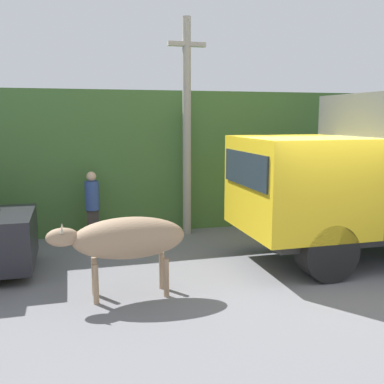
# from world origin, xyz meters

# --- Properties ---
(ground_plane) EXTENTS (60.00, 60.00, 0.00)m
(ground_plane) POSITION_xyz_m (0.00, 0.00, 0.00)
(ground_plane) COLOR slate
(hillside_embankment) EXTENTS (32.00, 5.34, 3.49)m
(hillside_embankment) POSITION_xyz_m (0.00, 6.64, 1.75)
(hillside_embankment) COLOR #426B33
(hillside_embankment) RESTS_ON ground_plane
(building_backdrop) EXTENTS (4.73, 2.70, 2.88)m
(building_backdrop) POSITION_xyz_m (-5.56, 5.44, 1.46)
(building_backdrop) COLOR #8CC69E
(building_backdrop) RESTS_ON ground_plane
(brown_cow) EXTENTS (2.16, 0.67, 1.30)m
(brown_cow) POSITION_xyz_m (-3.55, 0.00, 0.95)
(brown_cow) COLOR #9E7F60
(brown_cow) RESTS_ON ground_plane
(pedestrian_on_hill) EXTENTS (0.33, 0.33, 1.64)m
(pedestrian_on_hill) POSITION_xyz_m (-3.90, 3.39, 0.91)
(pedestrian_on_hill) COLOR #38332D
(pedestrian_on_hill) RESTS_ON ground_plane
(utility_pole) EXTENTS (0.90, 0.20, 5.14)m
(utility_pole) POSITION_xyz_m (-1.61, 3.58, 2.70)
(utility_pole) COLOR #9E998E
(utility_pole) RESTS_ON ground_plane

